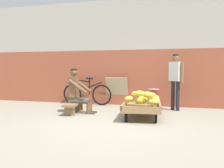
% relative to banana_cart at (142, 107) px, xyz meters
% --- Properties ---
extents(ground_plane, '(80.00, 80.00, 0.00)m').
position_rel_banana_cart_xyz_m(ground_plane, '(-0.49, -1.04, -0.24)').
color(ground_plane, gray).
extents(back_wall, '(16.00, 0.30, 3.27)m').
position_rel_banana_cart_xyz_m(back_wall, '(-0.49, 2.01, 1.39)').
color(back_wall, '#A35138').
rests_on(back_wall, ground).
extents(banana_cart, '(1.00, 1.53, 0.36)m').
position_rel_banana_cart_xyz_m(banana_cart, '(0.00, 0.00, 0.00)').
color(banana_cart, '#99754C').
rests_on(banana_cart, ground).
extents(banana_pile, '(0.88, 1.16, 0.26)m').
position_rel_banana_cart_xyz_m(banana_pile, '(0.08, 0.03, 0.22)').
color(banana_pile, yellow).
rests_on(banana_pile, banana_cart).
extents(low_bench, '(0.45, 1.13, 0.27)m').
position_rel_banana_cart_xyz_m(low_bench, '(-1.77, 0.15, -0.04)').
color(low_bench, olive).
rests_on(low_bench, ground).
extents(vendor_seated, '(0.71, 0.52, 1.14)m').
position_rel_banana_cart_xyz_m(vendor_seated, '(-1.68, 0.16, 0.33)').
color(vendor_seated, brown).
rests_on(vendor_seated, ground).
extents(plastic_crate, '(0.36, 0.28, 0.30)m').
position_rel_banana_cart_xyz_m(plastic_crate, '(0.16, 0.99, -0.09)').
color(plastic_crate, red).
rests_on(plastic_crate, ground).
extents(weighing_scale, '(0.30, 0.30, 0.29)m').
position_rel_banana_cart_xyz_m(weighing_scale, '(0.16, 0.99, 0.21)').
color(weighing_scale, '#28282D').
rests_on(weighing_scale, plastic_crate).
extents(bicycle_near_left, '(1.66, 0.48, 0.86)m').
position_rel_banana_cart_xyz_m(bicycle_near_left, '(-2.02, 1.65, 0.11)').
color(bicycle_near_left, black).
rests_on(bicycle_near_left, ground).
extents(sign_board, '(0.70, 0.28, 0.87)m').
position_rel_banana_cart_xyz_m(sign_board, '(-1.07, 1.84, 0.19)').
color(sign_board, '#C6B289').
rests_on(sign_board, ground).
extents(customer_adult, '(0.42, 0.35, 1.53)m').
position_rel_banana_cart_xyz_m(customer_adult, '(0.71, 1.24, 0.71)').
color(customer_adult, '#232328').
rests_on(customer_adult, ground).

